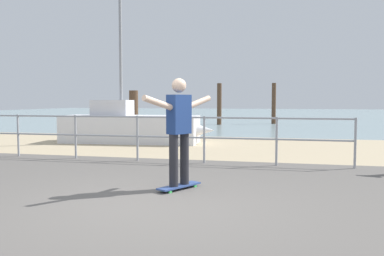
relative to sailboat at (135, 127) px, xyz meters
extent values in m
cube|color=#605B56|center=(3.11, -8.31, -0.52)|extent=(24.00, 10.00, 0.04)
cube|color=tan|center=(3.11, -0.31, -0.52)|extent=(24.00, 6.00, 0.04)
cube|color=#849EA3|center=(3.11, 27.69, -0.52)|extent=(72.00, 50.00, 0.04)
cylinder|color=#9EA0A5|center=(-1.61, -3.71, 0.01)|extent=(0.05, 0.05, 1.05)
cylinder|color=#9EA0A5|center=(-0.05, -3.71, 0.01)|extent=(0.05, 0.05, 1.05)
cylinder|color=#9EA0A5|center=(1.50, -3.71, 0.01)|extent=(0.05, 0.05, 1.05)
cylinder|color=#9EA0A5|center=(3.06, -3.71, 0.01)|extent=(0.05, 0.05, 1.05)
cylinder|color=#9EA0A5|center=(4.61, -3.71, 0.01)|extent=(0.05, 0.05, 1.05)
cylinder|color=#9EA0A5|center=(6.17, -3.71, 0.01)|extent=(0.05, 0.05, 1.05)
cylinder|color=#9EA0A5|center=(1.50, -3.71, 0.50)|extent=(9.33, 0.04, 0.04)
cylinder|color=#9EA0A5|center=(1.50, -3.71, 0.06)|extent=(9.33, 0.04, 0.04)
cube|color=silver|center=(-0.16, -0.01, -0.07)|extent=(4.48, 1.69, 0.90)
cone|color=silver|center=(2.04, 0.14, -0.07)|extent=(1.15, 0.84, 0.77)
cylinder|color=gray|center=(-0.46, -0.03, 2.25)|extent=(0.10, 0.10, 3.73)
cube|color=silver|center=(-0.76, -0.05, 0.63)|extent=(1.26, 0.98, 0.50)
cube|color=#334C8C|center=(3.22, -6.39, -0.45)|extent=(0.56, 0.80, 0.02)
cylinder|color=#3FBF59|center=(3.15, -6.67, -0.49)|extent=(0.06, 0.07, 0.06)
cylinder|color=#3FBF59|center=(3.01, -6.60, -0.49)|extent=(0.06, 0.07, 0.06)
cylinder|color=#3FBF59|center=(3.42, -6.18, -0.49)|extent=(0.06, 0.07, 0.06)
cylinder|color=#3FBF59|center=(3.28, -6.11, -0.49)|extent=(0.06, 0.07, 0.06)
cylinder|color=#26262B|center=(3.16, -6.49, -0.03)|extent=(0.14, 0.14, 0.80)
cylinder|color=#26262B|center=(3.27, -6.28, -0.03)|extent=(0.14, 0.14, 0.80)
cube|color=navy|center=(3.22, -6.39, 0.67)|extent=(0.35, 0.41, 0.60)
sphere|color=beige|center=(3.22, -6.39, 1.11)|extent=(0.22, 0.22, 0.22)
cylinder|color=beige|center=(3.00, -6.78, 0.84)|extent=(0.34, 0.53, 0.23)
cylinder|color=beige|center=(3.43, -6.00, 0.84)|extent=(0.34, 0.53, 0.23)
cylinder|color=#513826|center=(-4.87, 12.39, 0.46)|extent=(0.32, 0.32, 1.96)
cylinder|color=#513826|center=(-1.91, 4.76, 0.39)|extent=(0.40, 0.40, 1.83)
cylinder|color=#513826|center=(1.04, 10.28, 0.65)|extent=(0.26, 0.26, 2.34)
cylinder|color=#513826|center=(4.00, 11.79, 0.68)|extent=(0.24, 0.24, 2.39)
camera|label=1|loc=(4.85, -12.42, 0.88)|focal=38.17mm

